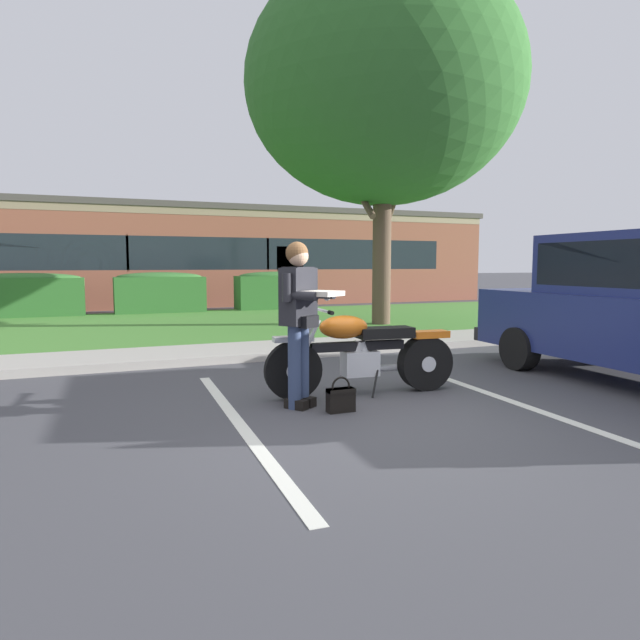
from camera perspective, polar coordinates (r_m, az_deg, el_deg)
ground_plane at (r=5.63m, az=6.30°, el=-9.50°), size 140.00×140.00×0.00m
curb_strip at (r=8.67m, az=-4.54°, el=-3.68°), size 60.00×0.20×0.12m
concrete_walk at (r=9.48m, az=-6.12°, el=-3.01°), size 60.00×1.50×0.08m
grass_lawn at (r=13.78m, az=-11.35°, el=-0.39°), size 60.00×7.40×0.06m
stall_stripe_0 at (r=5.32m, az=-8.29°, el=-10.41°), size 0.31×4.40×0.01m
stall_stripe_1 at (r=6.65m, az=17.32°, el=-7.33°), size 0.31×4.40×0.01m
motorcycle at (r=6.35m, az=5.04°, el=-3.31°), size 2.24×0.82×1.18m
rider_person at (r=5.66m, az=-2.05°, el=0.97°), size 0.61×0.67×1.70m
handbag at (r=5.63m, az=2.14°, el=-7.96°), size 0.28×0.13×0.36m
shade_tree at (r=13.89m, az=6.53°, el=22.72°), size 6.36×6.36×8.26m
hedge_left at (r=17.11m, az=-28.12°, el=2.31°), size 3.09×0.90×1.24m
hedge_center_left at (r=17.14m, az=-16.07°, el=2.77°), size 2.58×0.90×1.24m
hedge_center_right at (r=17.90m, az=-4.54°, el=3.09°), size 2.54×0.90×1.24m
brick_building at (r=23.64m, az=-19.81°, el=6.12°), size 27.68×9.75×3.53m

